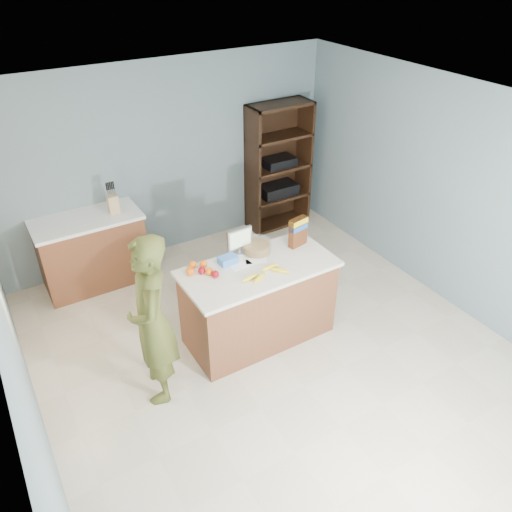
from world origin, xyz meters
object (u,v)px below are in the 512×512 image
counter_peninsula (258,305)px  shelving_unit (277,168)px  cereal_box (298,230)px  tv (240,239)px  person (152,322)px

counter_peninsula → shelving_unit: shelving_unit is taller
shelving_unit → cereal_box: (-0.98, -1.91, 0.22)m
tv → person: bearing=-156.7°
shelving_unit → cereal_box: shelving_unit is taller
tv → cereal_box: size_ratio=0.89×
counter_peninsula → tv: size_ratio=5.53×
person → cereal_box: bearing=117.2°
shelving_unit → cereal_box: bearing=-117.2°
shelving_unit → tv: shelving_unit is taller
person → cereal_box: person is taller
counter_peninsula → cereal_box: 0.89m
person → cereal_box: (1.76, 0.31, 0.24)m
counter_peninsula → tv: bearing=95.3°
counter_peninsula → tv: (-0.03, 0.33, 0.64)m
counter_peninsula → shelving_unit: (1.55, 2.05, 0.45)m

